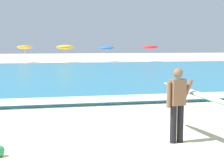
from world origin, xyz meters
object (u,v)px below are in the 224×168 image
object	(u,v)px
beach_umbrella_4	(107,48)
beach_umbrella_5	(150,47)
beach_umbrella_3	(65,47)
surfer_with_board	(186,98)
beach_umbrella_2	(25,47)

from	to	relation	value
beach_umbrella_4	beach_umbrella_5	bearing A→B (deg)	-23.07
beach_umbrella_3	beach_umbrella_4	xyz separation A→B (m)	(5.79, 2.42, -0.10)
surfer_with_board	beach_umbrella_4	size ratio (longest dim) A/B	1.34
beach_umbrella_5	beach_umbrella_2	bearing A→B (deg)	172.72
beach_umbrella_5	beach_umbrella_4	bearing A→B (deg)	156.93
beach_umbrella_3	beach_umbrella_2	bearing A→B (deg)	156.73
beach_umbrella_4	beach_umbrella_5	xyz separation A→B (m)	(5.43, -2.31, 0.14)
surfer_with_board	beach_umbrella_2	size ratio (longest dim) A/B	1.31
surfer_with_board	beach_umbrella_4	distance (m)	37.94
beach_umbrella_2	beach_umbrella_4	world-z (taller)	beach_umbrella_2
beach_umbrella_3	beach_umbrella_5	world-z (taller)	beach_umbrella_3
beach_umbrella_2	beach_umbrella_4	distance (m)	10.90
surfer_with_board	beach_umbrella_5	world-z (taller)	beach_umbrella_5
beach_umbrella_3	beach_umbrella_5	size ratio (longest dim) A/B	1.02
beach_umbrella_2	beach_umbrella_3	size ratio (longest dim) A/B	0.98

